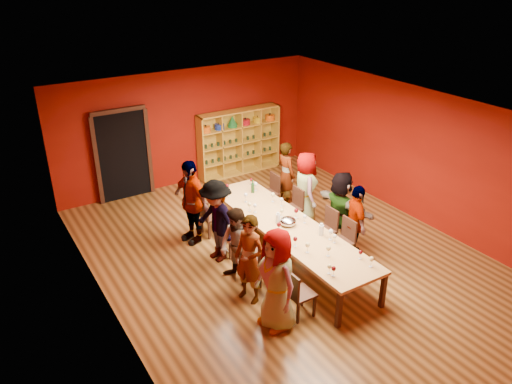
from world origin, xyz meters
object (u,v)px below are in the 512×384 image
(chair_person_right_1, at_px, (344,238))
(person_right_2, at_px, (340,209))
(tasting_table, at_px, (287,227))
(chair_person_left_2, at_px, (253,253))
(chair_person_right_4, at_px, (271,190))
(person_right_1, at_px, (356,222))
(chair_person_left_4, at_px, (209,215))
(wine_bottle, at_px, (253,188))
(person_left_1, at_px, (249,259))
(person_left_4, at_px, (191,201))
(chair_person_right_3, at_px, (294,205))
(person_right_4, at_px, (286,174))
(chair_person_left_3, at_px, (230,233))
(person_left_2, at_px, (237,247))
(person_left_3, at_px, (216,221))
(chair_person_right_2, at_px, (327,227))
(chair_person_left_1, at_px, (270,268))
(person_left_0, at_px, (277,280))
(shelving_unit, at_px, (238,139))
(person_right_3, at_px, (305,188))

(chair_person_right_1, relative_size, person_right_2, 0.54)
(tasting_table, bearing_deg, chair_person_left_2, -167.60)
(chair_person_right_4, bearing_deg, person_right_1, -84.18)
(chair_person_left_4, xyz_separation_m, wine_bottle, (1.10, -0.02, 0.37))
(person_right_1, bearing_deg, chair_person_left_2, 100.37)
(person_left_1, height_order, chair_person_left_2, person_left_1)
(chair_person_left_2, distance_m, person_left_4, 1.91)
(chair_person_right_1, xyz_separation_m, chair_person_right_3, (0.00, 1.69, 0.00))
(person_right_4, bearing_deg, chair_person_left_3, 119.91)
(person_left_2, xyz_separation_m, person_left_3, (0.05, 0.89, 0.10))
(person_left_4, bearing_deg, chair_person_right_3, 63.69)
(tasting_table, height_order, chair_person_right_4, chair_person_right_4)
(chair_person_right_2, distance_m, chair_person_right_4, 2.08)
(chair_person_left_1, bearing_deg, chair_person_right_2, 18.97)
(person_left_0, bearing_deg, person_right_1, 107.26)
(shelving_unit, xyz_separation_m, person_left_0, (-2.72, -5.90, -0.09))
(chair_person_right_1, bearing_deg, person_left_0, -157.78)
(person_left_4, bearing_deg, chair_person_right_4, 87.35)
(tasting_table, relative_size, shelving_unit, 1.88)
(person_left_4, height_order, chair_person_right_1, person_left_4)
(shelving_unit, height_order, person_left_4, person_left_4)
(chair_person_right_1, bearing_deg, person_left_3, 147.07)
(chair_person_right_1, xyz_separation_m, person_right_1, (0.27, 0.00, 0.28))
(chair_person_right_4, bearing_deg, person_left_4, -171.57)
(person_left_0, bearing_deg, chair_person_left_1, 150.70)
(person_right_1, relative_size, chair_person_right_3, 1.74)
(chair_person_left_1, distance_m, person_right_2, 2.26)
(shelving_unit, distance_m, person_left_1, 5.77)
(chair_person_right_1, relative_size, person_right_1, 0.57)
(person_left_0, bearing_deg, tasting_table, 137.42)
(person_left_4, height_order, chair_person_right_3, person_left_4)
(person_left_0, xyz_separation_m, person_right_1, (2.50, 0.91, -0.11))
(shelving_unit, xyz_separation_m, chair_person_right_4, (-0.49, -2.37, -0.49))
(person_left_0, height_order, chair_person_right_1, person_left_0)
(person_left_1, relative_size, person_right_3, 0.98)
(shelving_unit, relative_size, chair_person_right_4, 2.70)
(chair_person_left_2, bearing_deg, chair_person_right_2, 1.96)
(person_right_3, bearing_deg, person_left_2, 136.69)
(person_right_1, bearing_deg, person_left_2, 102.09)
(chair_person_left_4, distance_m, chair_person_right_3, 1.92)
(person_right_2, bearing_deg, wine_bottle, 28.35)
(person_right_1, bearing_deg, tasting_table, 83.38)
(chair_person_right_2, relative_size, person_right_2, 0.54)
(tasting_table, distance_m, person_right_1, 1.36)
(chair_person_left_2, bearing_deg, person_right_4, 43.73)
(person_right_3, height_order, wine_bottle, person_right_3)
(person_left_1, xyz_separation_m, person_left_3, (0.13, 1.46, 0.03))
(chair_person_right_1, distance_m, person_right_1, 0.39)
(shelving_unit, distance_m, person_left_4, 3.82)
(person_right_1, bearing_deg, chair_person_right_2, 49.64)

